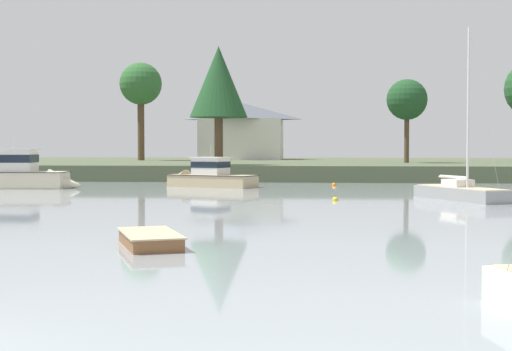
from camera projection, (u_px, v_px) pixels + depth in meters
name	position (u px, v px, depth m)	size (l,w,h in m)	color
far_shore_bank	(263.00, 167.00, 91.46)	(172.30, 48.39, 1.51)	#4C563D
cruiser_cream	(20.00, 179.00, 58.10)	(10.30, 3.26, 5.18)	beige
sailboat_grey	(461.00, 196.00, 45.52)	(5.06, 7.73, 11.08)	gray
dinghy_wood	(150.00, 241.00, 24.42)	(3.05, 4.16, 0.64)	brown
cruiser_sand	(204.00, 180.00, 60.26)	(8.60, 5.64, 4.33)	tan
mooring_buoy_yellow	(335.00, 199.00, 44.93)	(0.36, 0.36, 0.41)	yellow
mooring_buoy_orange	(334.00, 185.00, 61.74)	(0.38, 0.38, 0.43)	orange
shore_tree_right_mid	(141.00, 85.00, 93.68)	(5.38, 5.38, 12.47)	brown
shore_tree_inland_a	(219.00, 83.00, 70.63)	(5.59, 5.59, 11.42)	brown
shore_tree_left	(407.00, 100.00, 79.89)	(4.43, 4.43, 9.10)	brown
cottage_behind_trees	(242.00, 130.00, 101.15)	(11.83, 9.80, 7.75)	silver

